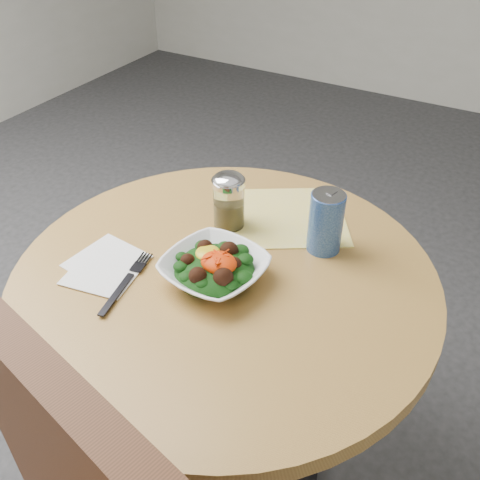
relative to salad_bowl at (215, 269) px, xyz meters
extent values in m
plane|color=#2C2B2E|center=(0.01, 0.03, -0.78)|extent=(6.00, 6.00, 0.00)
cylinder|color=black|center=(0.01, 0.03, -0.76)|extent=(0.52, 0.52, 0.03)
cylinder|color=black|center=(0.01, 0.03, -0.42)|extent=(0.10, 0.10, 0.71)
cylinder|color=gold|center=(0.01, 0.03, -0.05)|extent=(0.90, 0.90, 0.04)
cube|color=yellow|center=(0.03, 0.28, -0.03)|extent=(0.37, 0.36, 0.00)
cube|color=white|center=(-0.23, -0.07, -0.03)|extent=(0.16, 0.16, 0.00)
cube|color=white|center=(-0.21, -0.09, -0.03)|extent=(0.16, 0.16, 0.00)
imported|color=white|center=(0.00, 0.00, 0.00)|extent=(0.23, 0.23, 0.05)
ellipsoid|color=black|center=(0.00, 0.00, 0.00)|extent=(0.17, 0.17, 0.06)
ellipsoid|color=gold|center=(-0.02, 0.01, 0.02)|extent=(0.05, 0.05, 0.02)
ellipsoid|color=#F83405|center=(0.01, 0.00, 0.03)|extent=(0.08, 0.06, 0.03)
cube|color=black|center=(-0.14, -0.14, -0.02)|extent=(0.04, 0.13, 0.00)
cube|color=black|center=(-0.16, -0.04, -0.02)|extent=(0.04, 0.07, 0.00)
cylinder|color=silver|center=(-0.07, 0.18, 0.03)|extent=(0.07, 0.07, 0.11)
cylinder|color=olive|center=(-0.07, 0.18, 0.00)|extent=(0.06, 0.06, 0.06)
cylinder|color=silver|center=(-0.07, 0.18, 0.09)|extent=(0.08, 0.08, 0.01)
ellipsoid|color=silver|center=(-0.07, 0.18, 0.10)|extent=(0.07, 0.07, 0.03)
cylinder|color=navy|center=(0.15, 0.21, 0.04)|extent=(0.08, 0.08, 0.14)
cylinder|color=#BAB9C1|center=(0.15, 0.21, 0.11)|extent=(0.07, 0.07, 0.00)
cube|color=#BAB9C1|center=(0.16, 0.22, 0.12)|extent=(0.02, 0.03, 0.00)
camera|label=1|loc=(0.46, -0.70, 0.71)|focal=40.00mm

